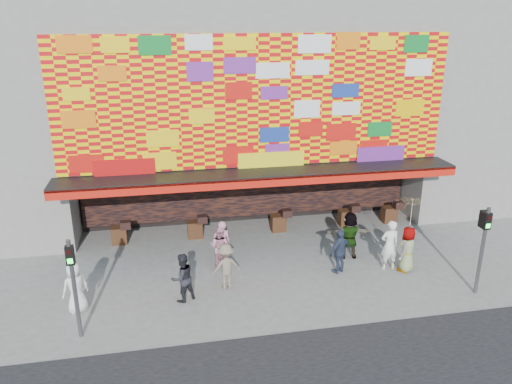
{
  "coord_description": "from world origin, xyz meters",
  "views": [
    {
      "loc": [
        -3.59,
        -14.2,
        8.6
      ],
      "look_at": [
        -0.46,
        2.0,
        2.74
      ],
      "focal_mm": 35.0,
      "sensor_mm": 36.0,
      "label": 1
    }
  ],
  "objects_px": {
    "ped_c": "(182,278)",
    "ped_d": "(226,266)",
    "ped_e": "(340,251)",
    "ped_i": "(220,247)",
    "ped_a": "(75,287)",
    "signal_right": "(484,241)",
    "ped_h": "(390,245)",
    "ped_b": "(222,243)",
    "ped_f": "(349,235)",
    "ped_g": "(408,249)",
    "signal_left": "(73,278)",
    "parasol": "(412,213)"
  },
  "relations": [
    {
      "from": "ped_c",
      "to": "ped_d",
      "type": "height_order",
      "value": "ped_c"
    },
    {
      "from": "signal_right",
      "to": "ped_c",
      "type": "xyz_separation_m",
      "value": [
        -9.44,
        1.35,
        -1.05
      ]
    },
    {
      "from": "ped_e",
      "to": "ped_i",
      "type": "relative_size",
      "value": 1.05
    },
    {
      "from": "signal_right",
      "to": "ped_b",
      "type": "bearing_deg",
      "value": 156.02
    },
    {
      "from": "ped_a",
      "to": "ped_i",
      "type": "relative_size",
      "value": 1.05
    },
    {
      "from": "ped_a",
      "to": "parasol",
      "type": "bearing_deg",
      "value": 155.67
    },
    {
      "from": "ped_c",
      "to": "ped_b",
      "type": "bearing_deg",
      "value": -154.21
    },
    {
      "from": "ped_a",
      "to": "ped_f",
      "type": "bearing_deg",
      "value": 164.2
    },
    {
      "from": "signal_left",
      "to": "ped_g",
      "type": "distance_m",
      "value": 11.05
    },
    {
      "from": "signal_left",
      "to": "ped_h",
      "type": "bearing_deg",
      "value": 11.51
    },
    {
      "from": "ped_h",
      "to": "ped_e",
      "type": "bearing_deg",
      "value": -4.66
    },
    {
      "from": "ped_e",
      "to": "ped_a",
      "type": "bearing_deg",
      "value": -20.48
    },
    {
      "from": "signal_right",
      "to": "ped_a",
      "type": "height_order",
      "value": "signal_right"
    },
    {
      "from": "ped_c",
      "to": "ped_h",
      "type": "bearing_deg",
      "value": 156.99
    },
    {
      "from": "ped_c",
      "to": "ped_h",
      "type": "height_order",
      "value": "ped_h"
    },
    {
      "from": "ped_f",
      "to": "ped_e",
      "type": "bearing_deg",
      "value": 59.74
    },
    {
      "from": "ped_e",
      "to": "ped_g",
      "type": "bearing_deg",
      "value": 146.28
    },
    {
      "from": "ped_g",
      "to": "ped_h",
      "type": "xyz_separation_m",
      "value": [
        -0.57,
        0.26,
        0.09
      ]
    },
    {
      "from": "ped_d",
      "to": "ped_h",
      "type": "bearing_deg",
      "value": 172.58
    },
    {
      "from": "ped_e",
      "to": "ped_g",
      "type": "height_order",
      "value": "ped_g"
    },
    {
      "from": "signal_left",
      "to": "ped_a",
      "type": "bearing_deg",
      "value": 100.48
    },
    {
      "from": "parasol",
      "to": "ped_a",
      "type": "bearing_deg",
      "value": -177.54
    },
    {
      "from": "ped_a",
      "to": "parasol",
      "type": "height_order",
      "value": "parasol"
    },
    {
      "from": "ped_c",
      "to": "ped_f",
      "type": "distance_m",
      "value": 6.51
    },
    {
      "from": "ped_f",
      "to": "ped_g",
      "type": "height_order",
      "value": "ped_f"
    },
    {
      "from": "ped_i",
      "to": "ped_e",
      "type": "bearing_deg",
      "value": -164.28
    },
    {
      "from": "ped_g",
      "to": "parasol",
      "type": "bearing_deg",
      "value": 180.0
    },
    {
      "from": "ped_a",
      "to": "ped_i",
      "type": "height_order",
      "value": "ped_a"
    },
    {
      "from": "signal_left",
      "to": "ped_f",
      "type": "relative_size",
      "value": 1.66
    },
    {
      "from": "ped_f",
      "to": "ped_h",
      "type": "relative_size",
      "value": 0.98
    },
    {
      "from": "signal_left",
      "to": "ped_a",
      "type": "distance_m",
      "value": 1.73
    },
    {
      "from": "ped_c",
      "to": "ped_i",
      "type": "relative_size",
      "value": 1.05
    },
    {
      "from": "ped_d",
      "to": "ped_h",
      "type": "height_order",
      "value": "ped_h"
    },
    {
      "from": "signal_right",
      "to": "ped_h",
      "type": "bearing_deg",
      "value": 135.25
    },
    {
      "from": "ped_c",
      "to": "ped_i",
      "type": "height_order",
      "value": "ped_c"
    },
    {
      "from": "ped_i",
      "to": "ped_g",
      "type": "bearing_deg",
      "value": -160.99
    },
    {
      "from": "ped_g",
      "to": "ped_i",
      "type": "xyz_separation_m",
      "value": [
        -6.44,
        1.58,
        -0.06
      ]
    },
    {
      "from": "ped_c",
      "to": "ped_g",
      "type": "relative_size",
      "value": 0.97
    },
    {
      "from": "signal_left",
      "to": "ped_f",
      "type": "height_order",
      "value": "signal_left"
    },
    {
      "from": "ped_e",
      "to": "ped_h",
      "type": "relative_size",
      "value": 0.87
    },
    {
      "from": "ped_a",
      "to": "ped_d",
      "type": "relative_size",
      "value": 1.03
    },
    {
      "from": "signal_right",
      "to": "ped_e",
      "type": "xyz_separation_m",
      "value": [
        -3.92,
        2.17,
        -1.05
      ]
    },
    {
      "from": "signal_left",
      "to": "ped_f",
      "type": "xyz_separation_m",
      "value": [
        9.21,
        3.19,
        -0.95
      ]
    },
    {
      "from": "ped_a",
      "to": "ped_i",
      "type": "xyz_separation_m",
      "value": [
        4.66,
        2.06,
        -0.04
      ]
    },
    {
      "from": "ped_h",
      "to": "ped_i",
      "type": "bearing_deg",
      "value": -15.08
    },
    {
      "from": "ped_g",
      "to": "ped_i",
      "type": "distance_m",
      "value": 6.64
    },
    {
      "from": "ped_h",
      "to": "ped_i",
      "type": "xyz_separation_m",
      "value": [
        -5.88,
        1.32,
        -0.16
      ]
    },
    {
      "from": "signal_right",
      "to": "ped_g",
      "type": "height_order",
      "value": "signal_right"
    },
    {
      "from": "ped_c",
      "to": "parasol",
      "type": "relative_size",
      "value": 0.81
    },
    {
      "from": "signal_left",
      "to": "ped_f",
      "type": "bearing_deg",
      "value": 19.13
    }
  ]
}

